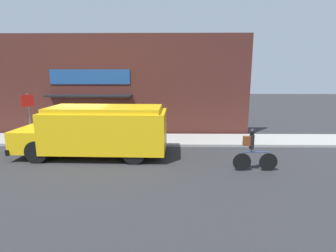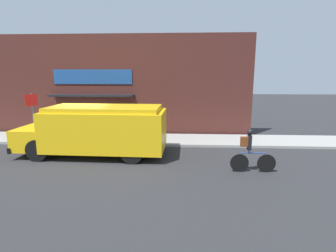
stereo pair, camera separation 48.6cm
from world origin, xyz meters
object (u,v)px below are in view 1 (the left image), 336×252
at_px(stop_sign_post, 29,110).
at_px(school_bus, 98,130).
at_px(cyclist, 253,151).
at_px(trash_bin, 127,127).

bearing_deg(stop_sign_post, school_bus, -27.80).
height_order(cyclist, trash_bin, cyclist).
xyz_separation_m(school_bus, cyclist, (6.19, -1.69, -0.39)).
relative_size(school_bus, stop_sign_post, 2.64).
bearing_deg(stop_sign_post, trash_bin, 14.09).
bearing_deg(cyclist, school_bus, 163.89).
bearing_deg(cyclist, stop_sign_post, 158.59).
xyz_separation_m(school_bus, stop_sign_post, (-4.19, 2.21, 0.60)).
distance_m(cyclist, stop_sign_post, 11.13).
relative_size(school_bus, cyclist, 3.90).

